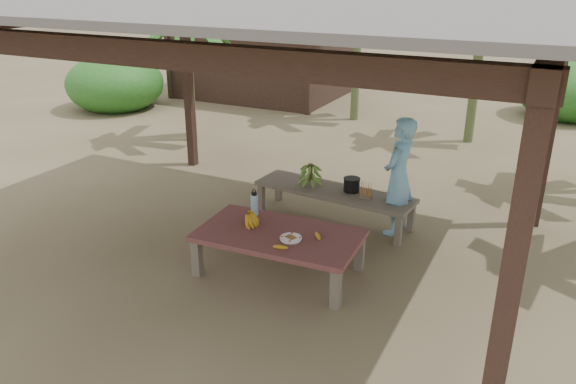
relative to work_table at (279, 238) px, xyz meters
The scene contains 15 objects.
ground 0.65m from the work_table, 128.30° to the left, with size 80.00×80.00×0.00m, color brown.
pavilion 2.39m from the work_table, 130.66° to the left, with size 6.60×5.60×2.95m.
work_table is the anchor object (origin of this frame).
bench 1.59m from the work_table, 89.68° to the left, with size 2.24×0.79×0.45m.
ripe_banana_bunch 0.45m from the work_table, behind, with size 0.27×0.23×0.17m, color gold, non-canonical shape.
plate 0.23m from the work_table, 26.67° to the right, with size 0.24×0.24×0.04m.
loose_banana_front 0.40m from the work_table, 60.00° to the right, with size 0.04×0.16×0.04m, color gold.
loose_banana_side 0.45m from the work_table, 11.06° to the left, with size 0.04×0.15×0.04m, color gold.
water_flask 0.62m from the work_table, 147.18° to the left, with size 0.09×0.09×0.32m.
green_banana_stalk 1.67m from the work_table, 102.33° to the left, with size 0.28×0.28×0.32m, color #598C2D, non-canonical shape.
cooking_pot 1.67m from the work_table, 81.76° to the left, with size 0.21×0.21×0.18m, color black.
skewer_rack 1.58m from the work_table, 71.77° to the left, with size 0.18×0.08×0.24m, color #A57F47, non-canonical shape.
woman 1.88m from the work_table, 61.95° to the left, with size 0.56×0.37×1.55m, color #75B9DD.
hut 9.68m from the work_table, 119.81° to the left, with size 4.40×3.43×2.85m.
banana_plant_w 5.93m from the work_table, 135.47° to the left, with size 1.80×1.80×2.78m.
Camera 1 is at (2.90, -5.36, 3.24)m, focal length 35.00 mm.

